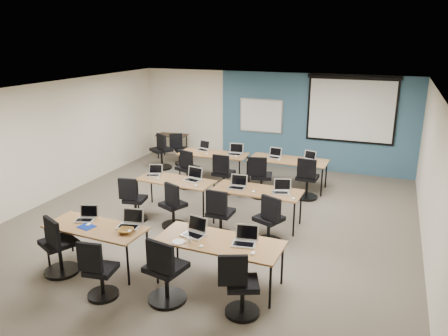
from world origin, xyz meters
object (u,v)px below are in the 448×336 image
at_px(whiteboard, 261,116).
at_px(task_chair_1, 99,274).
at_px(utility_table, 172,138).
at_px(task_chair_7, 269,224).
at_px(laptop_1, 130,222).
at_px(training_table_front_left, 96,229).
at_px(laptop_4, 154,173).
at_px(task_chair_3, 240,290).
at_px(laptop_0, 86,216).
at_px(laptop_2, 195,231).
at_px(task_chair_9, 223,177).
at_px(laptop_10, 275,155).
at_px(task_chair_0, 58,250).
at_px(laptop_7, 281,189).
at_px(task_chair_4, 133,203).
at_px(training_table_front_right, 219,243).
at_px(training_table_back_right, 288,161).
at_px(laptop_11, 309,158).
at_px(task_chair_10, 260,180).
at_px(spare_chair_b, 162,154).
at_px(training_table_back_left, 213,155).
at_px(task_chair_11, 307,182).
at_px(laptop_9, 235,152).
at_px(laptop_5, 193,177).
at_px(laptop_8, 203,148).
at_px(task_chair_8, 187,172).
at_px(training_table_mid_right, 257,192).
at_px(training_table_mid_left, 175,182).
at_px(projector_screen, 351,106).
at_px(laptop_6, 238,185).
at_px(task_chair_5, 173,209).
at_px(task_chair_2, 165,276).

distance_m(whiteboard, task_chair_1, 7.59).
bearing_deg(utility_table, task_chair_7, -50.09).
bearing_deg(laptop_1, utility_table, 101.89).
bearing_deg(training_table_front_left, laptop_4, 102.52).
xyz_separation_m(training_table_front_left, task_chair_3, (2.62, -0.39, -0.28)).
relative_size(laptop_0, laptop_2, 0.87).
relative_size(task_chair_9, laptop_10, 3.16).
bearing_deg(task_chair_0, laptop_7, 72.17).
bearing_deg(task_chair_1, task_chair_4, 104.31).
xyz_separation_m(training_table_front_right, laptop_0, (-2.37, -0.08, 0.10)).
bearing_deg(training_table_back_right, laptop_7, -79.43).
relative_size(task_chair_7, task_chair_9, 0.99).
relative_size(laptop_2, laptop_11, 1.13).
distance_m(training_table_front_left, training_table_back_right, 5.39).
distance_m(whiteboard, training_table_back_right, 2.29).
xyz_separation_m(training_table_front_left, laptop_11, (2.50, 5.11, 0.11)).
bearing_deg(task_chair_10, task_chair_0, -126.53).
xyz_separation_m(laptop_2, spare_chair_b, (-3.36, 4.96, -0.36)).
bearing_deg(training_table_back_right, training_table_back_left, -175.35).
relative_size(training_table_front_left, training_table_back_left, 0.93).
xyz_separation_m(task_chair_9, task_chair_11, (1.97, 0.34, 0.01)).
xyz_separation_m(task_chair_0, laptop_7, (2.84, 3.07, 0.36)).
bearing_deg(laptop_9, spare_chair_b, 165.09).
xyz_separation_m(laptop_5, laptop_11, (2.03, 2.39, -0.01)).
height_order(laptop_8, laptop_9, laptop_9).
relative_size(training_table_front_left, task_chair_3, 1.72).
xyz_separation_m(laptop_11, utility_table, (-4.48, 1.30, -0.13)).
bearing_deg(task_chair_11, task_chair_10, -162.12).
xyz_separation_m(laptop_7, spare_chair_b, (-4.15, 2.63, -0.36)).
height_order(task_chair_8, task_chair_9, task_chair_8).
relative_size(training_table_mid_right, task_chair_4, 1.85).
relative_size(laptop_4, task_chair_9, 0.30).
distance_m(laptop_10, laptop_11, 0.87).
relative_size(training_table_front_right, training_table_back_right, 0.99).
bearing_deg(training_table_back_left, laptop_4, -105.95).
xyz_separation_m(training_table_back_right, laptop_4, (-2.47, -2.31, 0.10)).
xyz_separation_m(laptop_4, utility_table, (-1.51, 3.71, -0.13)).
bearing_deg(training_table_back_left, training_table_back_right, 1.29).
height_order(training_table_mid_left, task_chair_0, task_chair_0).
bearing_deg(training_table_front_left, task_chair_4, 107.25).
height_order(task_chair_7, laptop_10, task_chair_7).
relative_size(training_table_front_right, utility_table, 2.08).
bearing_deg(training_table_back_right, training_table_mid_right, -90.88).
bearing_deg(projector_screen, task_chair_7, -99.67).
bearing_deg(laptop_6, task_chair_8, 136.91).
bearing_deg(laptop_4, task_chair_10, 17.19).
height_order(training_table_mid_right, task_chair_5, task_chair_5).
distance_m(task_chair_1, task_chair_2, 0.98).
bearing_deg(laptop_2, task_chair_5, 139.58).
height_order(laptop_1, laptop_4, laptop_1).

